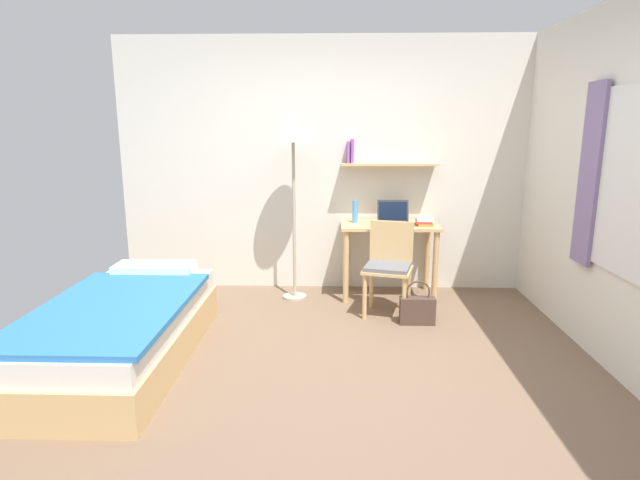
{
  "coord_description": "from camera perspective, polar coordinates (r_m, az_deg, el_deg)",
  "views": [
    {
      "loc": [
        0.05,
        -3.38,
        1.72
      ],
      "look_at": [
        -0.07,
        0.51,
        0.85
      ],
      "focal_mm": 28.94,
      "sensor_mm": 36.0,
      "label": 1
    }
  ],
  "objects": [
    {
      "name": "desk_chair",
      "position": [
        4.77,
        7.62,
        -2.58
      ],
      "size": [
        0.51,
        0.49,
        0.85
      ],
      "color": "tan",
      "rests_on": "ground_plane"
    },
    {
      "name": "water_bottle",
      "position": [
        5.19,
        3.9,
        3.17
      ],
      "size": [
        0.05,
        0.05,
        0.23
      ],
      "primitive_type": "cylinder",
      "color": "#4C99DB",
      "rests_on": "desk"
    },
    {
      "name": "wall_right",
      "position": [
        3.95,
        31.86,
        4.66
      ],
      "size": [
        0.1,
        4.4,
        2.6
      ],
      "color": "silver",
      "rests_on": "ground_plane"
    },
    {
      "name": "desk",
      "position": [
        5.23,
        7.62,
        0.15
      ],
      "size": [
        0.96,
        0.55,
        0.76
      ],
      "color": "tan",
      "rests_on": "ground_plane"
    },
    {
      "name": "laptop",
      "position": [
        5.23,
        8.09,
        2.49
      ],
      "size": [
        0.32,
        0.24,
        0.22
      ],
      "color": "#2D2D33",
      "rests_on": "desk"
    },
    {
      "name": "handbag",
      "position": [
        4.66,
        10.71,
        -7.53
      ],
      "size": [
        0.31,
        0.11,
        0.4
      ],
      "color": "#4C382D",
      "rests_on": "ground_plane"
    },
    {
      "name": "book_stack",
      "position": [
        5.18,
        11.47,
        2.0
      ],
      "size": [
        0.19,
        0.23,
        0.07
      ],
      "color": "orange",
      "rests_on": "desk"
    },
    {
      "name": "standing_lamp",
      "position": [
        5.0,
        -2.99,
        10.96
      ],
      "size": [
        0.4,
        0.4,
        1.79
      ],
      "color": "#B2A893",
      "rests_on": "ground_plane"
    },
    {
      "name": "ground_plane",
      "position": [
        3.79,
        0.85,
        -14.38
      ],
      "size": [
        5.28,
        5.28,
        0.0
      ],
      "primitive_type": "plane",
      "color": "brown"
    },
    {
      "name": "bed",
      "position": [
        4.12,
        -21.1,
        -9.31
      ],
      "size": [
        0.99,
        1.98,
        0.54
      ],
      "color": "tan",
      "rests_on": "ground_plane"
    },
    {
      "name": "wall_back",
      "position": [
        5.42,
        1.29,
        8.16
      ],
      "size": [
        4.4,
        0.27,
        2.6
      ],
      "color": "silver",
      "rests_on": "ground_plane"
    }
  ]
}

